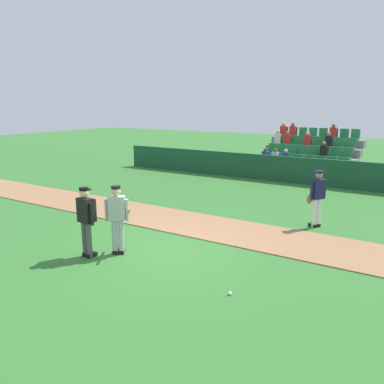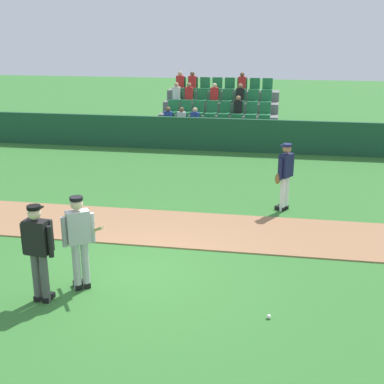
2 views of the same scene
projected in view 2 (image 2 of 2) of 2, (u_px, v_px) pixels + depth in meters
name	position (u px, v px, depth m)	size (l,w,h in m)	color
ground_plane	(137.00, 274.00, 9.92)	(80.00, 80.00, 0.00)	#33702D
infield_dirt_path	(165.00, 227.00, 12.18)	(28.00, 2.25, 0.03)	#9E704C
dugout_fence	(212.00, 134.00, 19.69)	(20.00, 0.16, 1.26)	#19472D
stadium_bleachers	(219.00, 121.00, 21.82)	(5.00, 3.80, 2.70)	slate
batter_grey_jersey	(79.00, 239.00, 9.09)	(0.73, 0.70, 1.76)	#B2B2B2
umpire_home_plate	(38.00, 248.00, 8.65)	(0.59, 0.33, 1.76)	#4C4C4C
runner_navy_jersey	(285.00, 174.00, 13.11)	(0.49, 0.57, 1.76)	white
baseball	(269.00, 317.00, 8.39)	(0.07, 0.07, 0.07)	white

